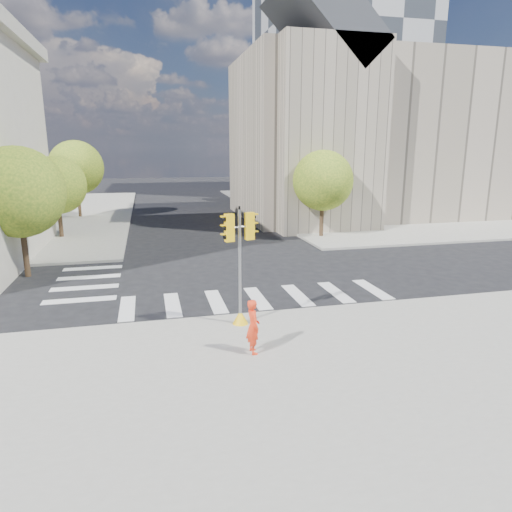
{
  "coord_description": "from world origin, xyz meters",
  "views": [
    {
      "loc": [
        -4.5,
        -20.07,
        6.32
      ],
      "look_at": [
        -0.39,
        -2.93,
        2.1
      ],
      "focal_mm": 32.0,
      "sensor_mm": 36.0,
      "label": 1
    }
  ],
  "objects_px": {
    "lamp_near": "(310,170)",
    "photographer": "(253,326)",
    "traffic_signal": "(240,276)",
    "lamp_far": "(265,164)"
  },
  "relations": [
    {
      "from": "lamp_near",
      "to": "photographer",
      "type": "xyz_separation_m",
      "value": [
        -9.56,
        -21.43,
        -3.57
      ]
    },
    {
      "from": "lamp_near",
      "to": "photographer",
      "type": "distance_m",
      "value": 23.73
    },
    {
      "from": "lamp_near",
      "to": "lamp_far",
      "type": "relative_size",
      "value": 1.0
    },
    {
      "from": "traffic_signal",
      "to": "lamp_far",
      "type": "bearing_deg",
      "value": 60.2
    },
    {
      "from": "lamp_far",
      "to": "traffic_signal",
      "type": "bearing_deg",
      "value": -106.0
    },
    {
      "from": "lamp_near",
      "to": "lamp_far",
      "type": "distance_m",
      "value": 14.0
    },
    {
      "from": "traffic_signal",
      "to": "photographer",
      "type": "distance_m",
      "value": 2.58
    },
    {
      "from": "lamp_near",
      "to": "photographer",
      "type": "bearing_deg",
      "value": -114.04
    },
    {
      "from": "lamp_near",
      "to": "photographer",
      "type": "relative_size",
      "value": 4.73
    },
    {
      "from": "traffic_signal",
      "to": "photographer",
      "type": "bearing_deg",
      "value": -105.99
    }
  ]
}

